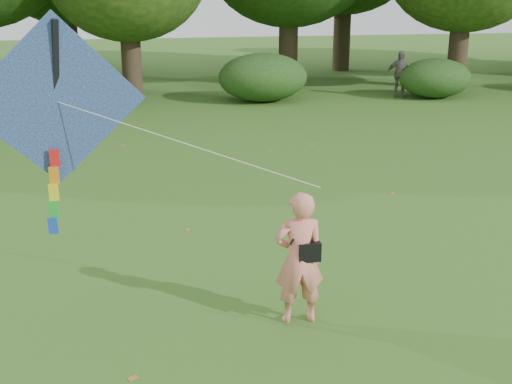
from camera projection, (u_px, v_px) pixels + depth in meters
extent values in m
plane|color=#265114|center=(312.00, 352.00, 8.05)|extent=(100.00, 100.00, 0.00)
imported|color=#EE8170|center=(299.00, 258.00, 8.53)|extent=(0.69, 0.46, 1.85)
imported|color=#655D59|center=(400.00, 74.00, 25.91)|extent=(1.19, 0.83, 1.87)
cube|color=black|center=(309.00, 251.00, 8.49)|extent=(0.30, 0.20, 0.26)
cylinder|color=black|center=(301.00, 226.00, 8.34)|extent=(0.33, 0.14, 0.47)
cube|color=#2855B0|center=(56.00, 101.00, 8.98)|extent=(2.49, 0.58, 2.50)
cube|color=black|center=(56.00, 101.00, 9.01)|extent=(0.32, 0.62, 2.26)
cylinder|color=white|center=(182.00, 143.00, 8.60)|extent=(3.37, 1.78, 0.93)
cube|color=red|center=(55.00, 158.00, 9.24)|extent=(0.14, 0.06, 0.26)
cube|color=orange|center=(54.00, 175.00, 9.31)|extent=(0.14, 0.06, 0.26)
cube|color=yellow|center=(54.00, 192.00, 9.39)|extent=(0.14, 0.06, 0.26)
cube|color=green|center=(53.00, 209.00, 9.46)|extent=(0.14, 0.06, 0.26)
cube|color=blue|center=(53.00, 226.00, 9.54)|extent=(0.14, 0.06, 0.26)
cylinder|color=#3A2D1E|center=(131.00, 58.00, 25.88)|extent=(0.80, 0.80, 3.15)
cylinder|color=#3A2D1E|center=(288.00, 44.00, 28.92)|extent=(0.86, 0.86, 3.67)
cylinder|color=#3A2D1E|center=(458.00, 49.00, 27.88)|extent=(0.83, 0.83, 3.43)
cylinder|color=#3A2D1E|center=(70.00, 39.00, 32.29)|extent=(0.84, 0.84, 3.50)
cylinder|color=#3A2D1E|center=(342.00, 32.00, 33.79)|extent=(0.90, 0.90, 4.02)
ellipsoid|color=#264919|center=(77.00, 92.00, 23.08)|extent=(2.66, 2.09, 1.42)
ellipsoid|color=#264919|center=(263.00, 77.00, 25.01)|extent=(3.50, 2.75, 1.88)
ellipsoid|color=#264919|center=(435.00, 78.00, 25.85)|extent=(2.94, 2.31, 1.58)
cube|color=olive|center=(80.00, 160.00, 16.85)|extent=(0.14, 0.12, 0.01)
cube|color=olive|center=(392.00, 193.00, 14.13)|extent=(0.10, 0.13, 0.01)
cube|color=olive|center=(312.00, 144.00, 18.50)|extent=(0.13, 0.09, 0.01)
cube|color=olive|center=(306.00, 199.00, 13.76)|extent=(0.14, 0.14, 0.01)
cube|color=olive|center=(188.00, 230.00, 12.03)|extent=(0.09, 0.12, 0.01)
cube|color=olive|center=(271.00, 151.00, 17.74)|extent=(0.08, 0.12, 0.01)
cube|color=olive|center=(123.00, 145.00, 18.37)|extent=(0.13, 0.10, 0.01)
cube|color=olive|center=(133.00, 378.00, 7.51)|extent=(0.14, 0.13, 0.01)
cube|color=olive|center=(299.00, 199.00, 13.77)|extent=(0.13, 0.10, 0.01)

